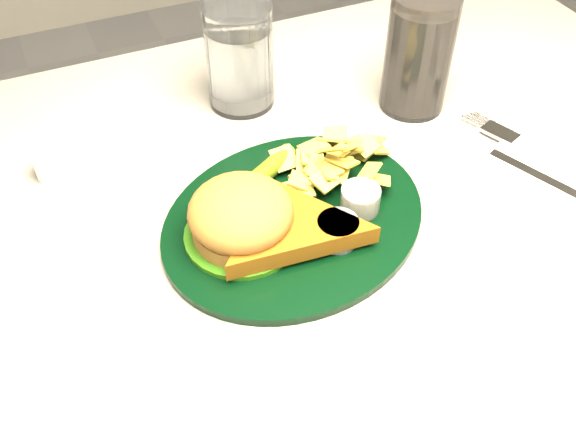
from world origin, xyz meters
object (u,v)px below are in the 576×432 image
(table, at_px, (291,390))
(dinner_plate, at_px, (294,199))
(water_glass, at_px, (239,57))
(cola_glass, at_px, (419,53))
(fork_napkin, at_px, (540,175))

(table, height_order, dinner_plate, dinner_plate)
(table, height_order, water_glass, water_glass)
(table, xyz_separation_m, dinner_plate, (-0.00, -0.01, 0.41))
(cola_glass, bearing_deg, table, -151.47)
(dinner_plate, relative_size, water_glass, 2.23)
(table, xyz_separation_m, fork_napkin, (0.28, -0.06, 0.38))
(dinner_plate, distance_m, cola_glass, 0.27)
(water_glass, bearing_deg, table, -96.44)
(dinner_plate, relative_size, fork_napkin, 1.59)
(water_glass, distance_m, fork_napkin, 0.39)
(table, bearing_deg, water_glass, 83.56)
(cola_glass, distance_m, fork_napkin, 0.21)
(table, xyz_separation_m, cola_glass, (0.22, 0.12, 0.45))
(table, relative_size, dinner_plate, 4.00)
(dinner_plate, height_order, water_glass, water_glass)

